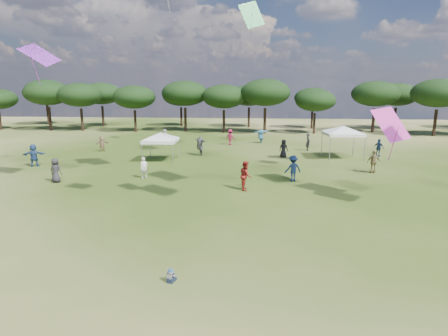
{
  "coord_description": "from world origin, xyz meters",
  "views": [
    {
      "loc": [
        2.12,
        -9.04,
        6.44
      ],
      "look_at": [
        0.81,
        6.0,
        3.16
      ],
      "focal_mm": 30.0,
      "sensor_mm": 36.0,
      "label": 1
    }
  ],
  "objects": [
    {
      "name": "ground",
      "position": [
        0.0,
        0.0,
        0.0
      ],
      "size": [
        140.0,
        140.0,
        0.0
      ],
      "primitive_type": "plane",
      "color": "#3C5318",
      "rests_on": "ground"
    },
    {
      "name": "tree_line",
      "position": [
        2.39,
        47.41,
        5.42
      ],
      "size": [
        108.78,
        17.63,
        7.77
      ],
      "color": "black",
      "rests_on": "ground"
    },
    {
      "name": "tent_left",
      "position": [
        -6.29,
        23.06,
        2.41
      ],
      "size": [
        5.75,
        5.75,
        2.83
      ],
      "rotation": [
        0.0,
        0.0,
        0.01
      ],
      "color": "gray",
      "rests_on": "ground"
    },
    {
      "name": "tent_right",
      "position": [
        9.99,
        25.75,
        2.86
      ],
      "size": [
        6.48,
        6.48,
        3.29
      ],
      "rotation": [
        0.0,
        0.0,
        0.07
      ],
      "color": "gray",
      "rests_on": "ground"
    },
    {
      "name": "toddler",
      "position": [
        -0.66,
        2.27,
        0.22
      ],
      "size": [
        0.36,
        0.39,
        0.48
      ],
      "rotation": [
        0.0,
        0.0,
        -0.3
      ],
      "color": "#161F33",
      "rests_on": "ground"
    },
    {
      "name": "festival_crowd",
      "position": [
        -2.11,
        24.95,
        0.89
      ],
      "size": [
        31.16,
        21.9,
        1.9
      ],
      "color": "white",
      "rests_on": "ground"
    }
  ]
}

